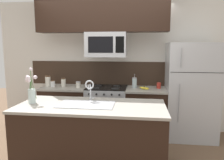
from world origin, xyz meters
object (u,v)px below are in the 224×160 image
at_px(storage_jar_medium, 53,84).
at_px(coffee_tin, 159,86).
at_px(flower_vase, 31,92).
at_px(refrigerator, 191,91).
at_px(sink_faucet, 90,87).
at_px(storage_jar_squat, 78,84).
at_px(french_press, 134,83).
at_px(storage_jar_short, 63,82).
at_px(microwave, 106,45).
at_px(stove_range, 107,110).
at_px(banana_bunch, 144,88).
at_px(storage_jar_tall, 48,81).

distance_m(storage_jar_medium, coffee_tin, 2.06).
relative_size(storage_jar_medium, flower_vase, 0.25).
relative_size(refrigerator, sink_faucet, 5.75).
distance_m(storage_jar_squat, french_press, 1.08).
height_order(coffee_tin, sink_faucet, sink_faucet).
bearing_deg(storage_jar_medium, storage_jar_short, 8.81).
distance_m(microwave, french_press, 0.89).
relative_size(storage_jar_short, storage_jar_squat, 1.47).
bearing_deg(stove_range, coffee_tin, 2.91).
xyz_separation_m(banana_bunch, sink_faucet, (-0.80, -0.97, 0.18)).
bearing_deg(storage_jar_short, banana_bunch, -2.64).
bearing_deg(storage_jar_tall, storage_jar_medium, -8.93).
bearing_deg(banana_bunch, storage_jar_medium, 178.70).
relative_size(storage_jar_tall, flower_vase, 0.44).
xyz_separation_m(storage_jar_tall, storage_jar_squat, (0.62, -0.03, -0.05)).
xyz_separation_m(storage_jar_medium, french_press, (1.60, 0.08, 0.04)).
height_order(stove_range, storage_jar_squat, storage_jar_squat).
height_order(french_press, flower_vase, flower_vase).
height_order(refrigerator, storage_jar_short, refrigerator).
distance_m(storage_jar_short, coffee_tin, 1.85).
bearing_deg(storage_jar_tall, coffee_tin, 1.46).
relative_size(microwave, storage_jar_medium, 5.95).
height_order(storage_jar_medium, storage_jar_squat, storage_jar_medium).
height_order(stove_range, refrigerator, refrigerator).
relative_size(refrigerator, storage_jar_medium, 14.05).
relative_size(storage_jar_medium, sink_faucet, 0.41).
relative_size(refrigerator, coffee_tin, 16.00).
bearing_deg(storage_jar_medium, sink_faucet, -45.86).
height_order(storage_jar_short, coffee_tin, storage_jar_short).
distance_m(banana_bunch, coffee_tin, 0.29).
xyz_separation_m(storage_jar_squat, french_press, (1.08, 0.10, 0.04)).
height_order(microwave, refrigerator, microwave).
distance_m(storage_jar_medium, storage_jar_squat, 0.52).
height_order(refrigerator, flower_vase, refrigerator).
bearing_deg(banana_bunch, stove_range, 175.07).
bearing_deg(french_press, coffee_tin, -1.25).
bearing_deg(refrigerator, storage_jar_tall, -179.48).
bearing_deg(french_press, sink_faucet, -119.49).
xyz_separation_m(storage_jar_medium, storage_jar_squat, (0.52, -0.01, -0.01)).
bearing_deg(stove_range, flower_vase, -124.32).
distance_m(microwave, coffee_tin, 1.25).
relative_size(stove_range, storage_jar_tall, 4.32).
distance_m(microwave, flower_vase, 1.65).
bearing_deg(storage_jar_medium, storage_jar_squat, -1.57).
bearing_deg(french_press, flower_vase, -136.37).
bearing_deg(storage_jar_squat, refrigerator, 1.50).
bearing_deg(flower_vase, storage_jar_squat, 75.65).
distance_m(storage_jar_squat, flower_vase, 1.28).
bearing_deg(french_press, storage_jar_short, -177.99).
bearing_deg(banana_bunch, refrigerator, 5.51).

